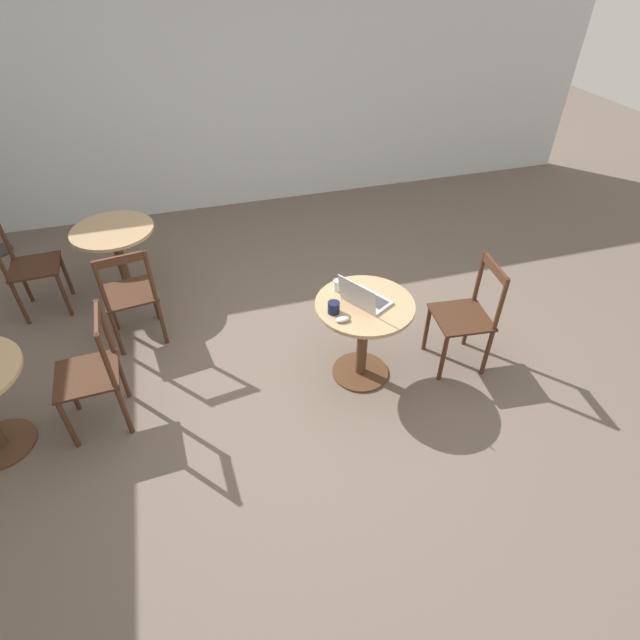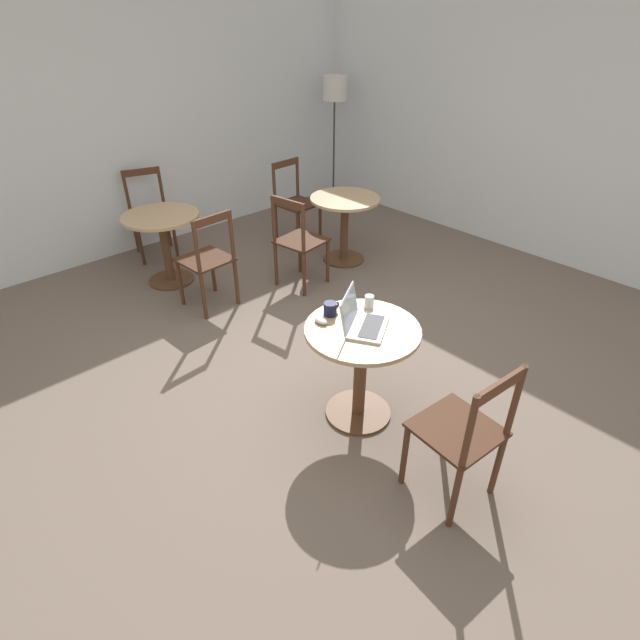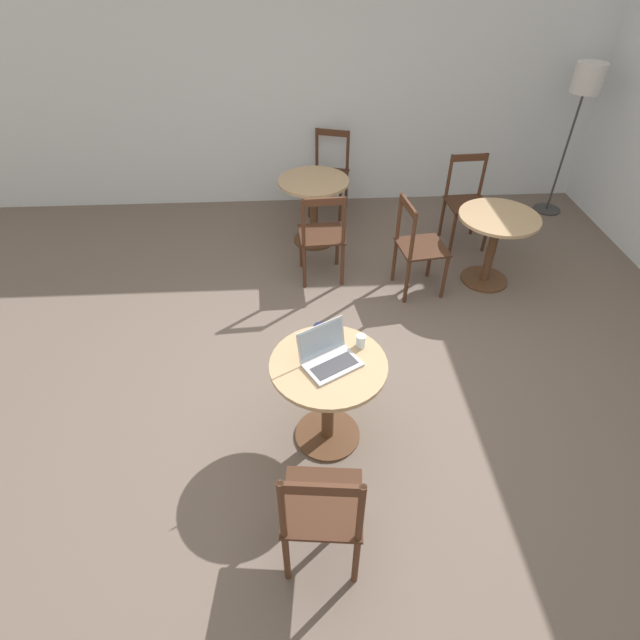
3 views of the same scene
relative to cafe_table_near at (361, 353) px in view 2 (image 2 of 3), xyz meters
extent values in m
plane|color=#66564C|center=(0.16, 0.48, -0.52)|extent=(16.00, 16.00, 0.00)
cube|color=silver|center=(0.16, 3.71, 0.83)|extent=(9.40, 0.06, 2.70)
cube|color=silver|center=(3.39, 0.48, 0.83)|extent=(0.06, 9.40, 2.70)
cylinder|color=#51331E|center=(0.00, 0.00, -0.51)|extent=(0.46, 0.46, 0.02)
cylinder|color=#51331E|center=(0.00, 0.00, -0.17)|extent=(0.08, 0.08, 0.66)
cylinder|color=tan|center=(0.00, 0.00, 0.18)|extent=(0.74, 0.74, 0.03)
cylinder|color=#51331E|center=(1.69, 1.81, -0.51)|extent=(0.46, 0.46, 0.02)
cylinder|color=#51331E|center=(1.69, 1.81, -0.17)|extent=(0.08, 0.08, 0.66)
cylinder|color=tan|center=(1.69, 1.81, 0.18)|extent=(0.74, 0.74, 0.03)
cylinder|color=#51331E|center=(0.03, 2.67, -0.51)|extent=(0.46, 0.46, 0.02)
cylinder|color=#51331E|center=(0.03, 2.67, -0.17)|extent=(0.08, 0.08, 0.66)
cylinder|color=tan|center=(0.03, 2.67, 0.18)|extent=(0.74, 0.74, 0.03)
cylinder|color=#472819|center=(-0.25, -0.59, -0.29)|extent=(0.04, 0.04, 0.46)
cylinder|color=#472819|center=(0.12, -0.62, -0.29)|extent=(0.04, 0.04, 0.46)
cylinder|color=#472819|center=(-0.28, -0.95, -0.29)|extent=(0.04, 0.04, 0.46)
cylinder|color=#472819|center=(0.08, -0.99, -0.29)|extent=(0.04, 0.04, 0.46)
cube|color=#3C2215|center=(-0.08, -0.79, -0.05)|extent=(0.46, 0.46, 0.02)
cylinder|color=#472819|center=(-0.28, -0.95, 0.19)|extent=(0.04, 0.04, 0.45)
cylinder|color=#472819|center=(0.08, -0.99, 0.19)|extent=(0.04, 0.04, 0.45)
cube|color=#472819|center=(-0.10, -0.97, 0.38)|extent=(0.40, 0.07, 0.07)
cylinder|color=#472819|center=(1.84, 2.35, -0.29)|extent=(0.04, 0.04, 0.46)
cylinder|color=#472819|center=(1.48, 2.33, -0.29)|extent=(0.04, 0.04, 0.46)
cylinder|color=#472819|center=(1.82, 2.72, -0.29)|extent=(0.04, 0.04, 0.46)
cylinder|color=#472819|center=(1.45, 2.70, -0.29)|extent=(0.04, 0.04, 0.46)
cube|color=#3C2215|center=(1.65, 2.53, -0.05)|extent=(0.44, 0.44, 0.02)
cylinder|color=#472819|center=(1.82, 2.72, 0.19)|extent=(0.04, 0.04, 0.45)
cylinder|color=#472819|center=(1.45, 2.70, 0.19)|extent=(0.04, 0.04, 0.45)
cube|color=#472819|center=(1.64, 2.71, 0.38)|extent=(0.40, 0.05, 0.07)
cylinder|color=#472819|center=(1.14, 1.92, -0.29)|extent=(0.04, 0.04, 0.46)
cylinder|color=#472819|center=(1.19, 1.55, -0.29)|extent=(0.04, 0.04, 0.46)
cylinder|color=#472819|center=(0.78, 1.86, -0.29)|extent=(0.04, 0.04, 0.46)
cylinder|color=#472819|center=(0.83, 1.50, -0.29)|extent=(0.04, 0.04, 0.46)
cube|color=#3C2215|center=(0.99, 1.71, -0.05)|extent=(0.47, 0.47, 0.02)
cylinder|color=#472819|center=(0.78, 1.86, 0.19)|extent=(0.04, 0.04, 0.45)
cylinder|color=#472819|center=(0.83, 1.50, 0.19)|extent=(0.04, 0.04, 0.45)
cube|color=#472819|center=(0.80, 1.68, 0.38)|extent=(0.08, 0.40, 0.07)
cylinder|color=#472819|center=(-0.12, 2.16, -0.29)|extent=(0.04, 0.04, 0.46)
cylinder|color=#472819|center=(0.24, 2.18, -0.29)|extent=(0.04, 0.04, 0.46)
cylinder|color=#472819|center=(-0.10, 1.79, -0.29)|extent=(0.04, 0.04, 0.46)
cylinder|color=#472819|center=(0.27, 1.81, -0.29)|extent=(0.04, 0.04, 0.46)
cube|color=#3C2215|center=(0.07, 1.99, -0.05)|extent=(0.44, 0.44, 0.02)
cylinder|color=#472819|center=(-0.10, 1.79, 0.19)|extent=(0.04, 0.04, 0.45)
cylinder|color=#472819|center=(0.27, 1.81, 0.19)|extent=(0.04, 0.04, 0.45)
cube|color=#472819|center=(0.08, 1.80, 0.38)|extent=(0.40, 0.05, 0.07)
cylinder|color=#472819|center=(0.36, 3.11, -0.29)|extent=(0.04, 0.04, 0.46)
cylinder|color=#472819|center=(0.00, 3.22, -0.29)|extent=(0.04, 0.04, 0.46)
cylinder|color=#472819|center=(0.46, 3.46, -0.29)|extent=(0.04, 0.04, 0.46)
cylinder|color=#472819|center=(0.11, 3.57, -0.29)|extent=(0.04, 0.04, 0.46)
cube|color=#3C2215|center=(0.23, 3.34, -0.05)|extent=(0.52, 0.52, 0.02)
cylinder|color=#472819|center=(0.46, 3.46, 0.19)|extent=(0.04, 0.04, 0.45)
cylinder|color=#472819|center=(0.11, 3.57, 0.19)|extent=(0.04, 0.04, 0.45)
cube|color=#472819|center=(0.29, 3.51, 0.38)|extent=(0.39, 0.14, 0.07)
cylinder|color=#333333|center=(2.92, 3.23, -0.51)|extent=(0.31, 0.31, 0.02)
cylinder|color=#333333|center=(2.92, 3.23, 0.17)|extent=(0.02, 0.02, 1.36)
cylinder|color=silver|center=(2.92, 3.23, 0.99)|extent=(0.31, 0.31, 0.29)
cube|color=#B7B7BC|center=(0.02, -0.03, 0.20)|extent=(0.39, 0.35, 0.02)
cube|color=#38383D|center=(0.03, -0.04, 0.21)|extent=(0.30, 0.24, 0.00)
cube|color=#B7B7BC|center=(-0.04, 0.08, 0.32)|extent=(0.31, 0.21, 0.21)
cube|color=#9EB2C6|center=(-0.04, 0.08, 0.32)|extent=(0.28, 0.18, 0.19)
ellipsoid|color=#B7B7BC|center=(-0.15, 0.22, 0.21)|extent=(0.06, 0.10, 0.03)
cylinder|color=#141938|center=(-0.04, 0.25, 0.24)|extent=(0.09, 0.09, 0.09)
torus|color=#141938|center=(0.02, 0.25, 0.24)|extent=(0.05, 0.01, 0.05)
cylinder|color=silver|center=(0.22, 0.14, 0.24)|extent=(0.06, 0.06, 0.09)
camera|label=1|loc=(-2.69, 1.13, 2.40)|focal=28.00mm
camera|label=2|loc=(-1.97, -1.71, 1.91)|focal=28.00mm
camera|label=3|loc=(-0.18, -2.18, 2.36)|focal=28.00mm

